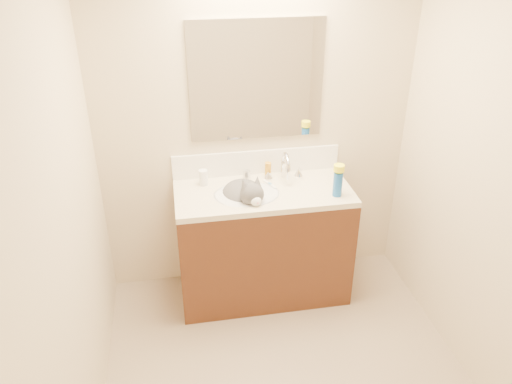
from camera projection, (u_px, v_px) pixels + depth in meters
name	position (u px, v px, depth m)	size (l,w,h in m)	color
room_shell	(305.00, 169.00, 2.24)	(2.24, 2.54, 2.52)	beige
vanity_cabinet	(263.00, 245.00, 3.59)	(1.20, 0.55, 0.82)	#482413
counter_slab	(263.00, 193.00, 3.39)	(1.20, 0.55, 0.04)	beige
basin	(247.00, 203.00, 3.37)	(0.45, 0.36, 0.14)	silver
faucet	(285.00, 168.00, 3.49)	(0.28, 0.20, 0.21)	silver
cat	(245.00, 196.00, 3.36)	(0.40, 0.45, 0.33)	#4A474A
backsplash	(257.00, 162.00, 3.57)	(1.20, 0.02, 0.18)	white
mirror	(257.00, 81.00, 3.28)	(0.90, 0.02, 0.80)	white
pill_bottle	(203.00, 178.00, 3.43)	(0.06, 0.06, 0.11)	white
pill_label	(204.00, 179.00, 3.43)	(0.06, 0.06, 0.04)	orange
silver_jar	(247.00, 175.00, 3.53)	(0.05, 0.05, 0.06)	#B7B7BC
amber_bottle	(268.00, 170.00, 3.54)	(0.04, 0.04, 0.11)	orange
toothbrush	(270.00, 184.00, 3.45)	(0.02, 0.14, 0.01)	white
toothbrush_head	(270.00, 184.00, 3.45)	(0.02, 0.03, 0.02)	#5F9FCA
spray_can	(338.00, 184.00, 3.28)	(0.06, 0.06, 0.17)	#1958B0
spray_cap	(339.00, 168.00, 3.22)	(0.07, 0.07, 0.04)	#FFFA1A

